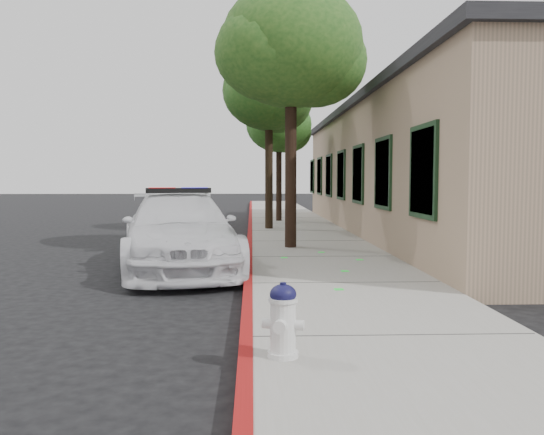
{
  "coord_description": "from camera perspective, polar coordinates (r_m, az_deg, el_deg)",
  "views": [
    {
      "loc": [
        0.12,
        -8.72,
        1.81
      ],
      "look_at": [
        0.52,
        2.05,
        1.06
      ],
      "focal_mm": 36.35,
      "sensor_mm": 36.0,
      "label": 1
    }
  ],
  "objects": [
    {
      "name": "ground",
      "position": [
        8.9,
        -2.88,
        -7.75
      ],
      "size": [
        120.0,
        120.0,
        0.0
      ],
      "primitive_type": "plane",
      "color": "black",
      "rests_on": "ground"
    },
    {
      "name": "sidewalk",
      "position": [
        11.94,
        5.04,
        -4.38
      ],
      "size": [
        3.2,
        60.0,
        0.15
      ],
      "primitive_type": "cube",
      "color": "gray",
      "rests_on": "ground"
    },
    {
      "name": "red_curb",
      "position": [
        11.84,
        -2.39,
        -4.41
      ],
      "size": [
        0.14,
        60.0,
        0.16
      ],
      "primitive_type": "cube",
      "color": "maroon",
      "rests_on": "ground"
    },
    {
      "name": "clapboard_building",
      "position": [
        18.9,
        18.3,
        4.75
      ],
      "size": [
        7.3,
        20.89,
        4.24
      ],
      "color": "tan",
      "rests_on": "ground"
    },
    {
      "name": "police_car",
      "position": [
        11.14,
        -9.62,
        -1.44
      ],
      "size": [
        3.1,
        5.58,
        1.65
      ],
      "rotation": [
        0.0,
        0.0,
        0.19
      ],
      "color": "silver",
      "rests_on": "ground"
    },
    {
      "name": "fire_hydrant",
      "position": [
        5.21,
        1.14,
        -10.54
      ],
      "size": [
        0.41,
        0.35,
        0.7
      ],
      "rotation": [
        0.0,
        0.0,
        -0.24
      ],
      "color": "silver",
      "rests_on": "sidewalk"
    },
    {
      "name": "street_tree_near",
      "position": [
        13.75,
        2.03,
        16.77
      ],
      "size": [
        3.7,
        3.44,
        6.3
      ],
      "rotation": [
        0.0,
        0.0,
        -0.17
      ],
      "color": "black",
      "rests_on": "sidewalk"
    },
    {
      "name": "street_tree_mid",
      "position": [
        18.8,
        -0.33,
        12.56
      ],
      "size": [
        3.1,
        3.24,
        5.92
      ],
      "rotation": [
        0.0,
        0.0,
        0.41
      ],
      "color": "black",
      "rests_on": "sidewalk"
    },
    {
      "name": "street_tree_far",
      "position": [
        22.15,
        0.83,
        9.33
      ],
      "size": [
        2.65,
        2.72,
        4.95
      ],
      "rotation": [
        0.0,
        0.0,
        0.4
      ],
      "color": "black",
      "rests_on": "sidewalk"
    }
  ]
}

